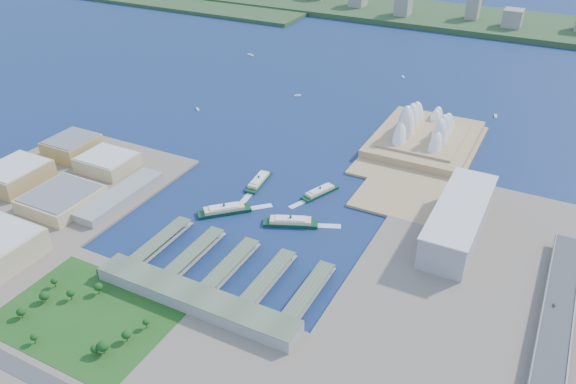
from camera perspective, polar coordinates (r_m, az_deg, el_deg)
The scene contains 24 objects.
ground at distance 609.30m, azimuth -3.10°, elevation -3.45°, with size 3000.00×3000.00×0.00m, color #0E1B44.
west_land at distance 695.33m, azimuth -25.87°, elevation -1.98°, with size 220.00×390.00×3.00m, color #786A5C.
south_land at distance 483.69m, azimuth -16.17°, elevation -15.81°, with size 720.00×180.00×3.00m, color #786A5C.
east_land at distance 512.49m, azimuth 18.34°, elevation -13.03°, with size 240.00×500.00×3.00m, color #786A5C.
peninsula at distance 785.37m, azimuth 13.46°, elevation 4.26°, with size 135.00×220.00×3.00m, color tan.
far_shore at distance 1472.82m, azimuth 17.23°, elevation 16.50°, with size 2200.00×260.00×12.00m, color #2D4926.
opera_house at distance 790.88m, azimuth 13.94°, elevation 6.84°, with size 134.00×180.00×58.00m, color white, non-canonical shape.
toaster_building at distance 607.70m, azimuth 16.96°, elevation -2.72°, with size 45.00×155.00×35.00m, color gray.
expressway at distance 501.32m, azimuth 25.12°, elevation -14.80°, with size 26.00×340.00×11.85m, color gray, non-canonical shape.
west_buildings at distance 705.21m, azimuth -24.02°, elevation 0.39°, with size 200.00×280.00×27.00m, color #A58A52, non-canonical shape.
ferry_wharves at distance 549.72m, azimuth -5.79°, elevation -7.37°, with size 184.00×90.00×9.30m, color #515E47, non-canonical shape.
terminal_building at distance 509.73m, azimuth -9.39°, elevation -10.69°, with size 200.00×28.00×12.00m, color gray.
park at distance 521.03m, azimuth -19.86°, elevation -11.09°, with size 150.00×110.00×16.00m, color #194714, non-canonical shape.
far_skyline at distance 1446.24m, azimuth 17.27°, elevation 17.62°, with size 1900.00×140.00×55.00m, color gray, non-canonical shape.
ferry_a at distance 684.51m, azimuth -3.00°, elevation 1.28°, with size 13.77×54.08×10.23m, color #0D351E, non-canonical shape.
ferry_b at distance 662.96m, azimuth 3.27°, elevation 0.16°, with size 12.92×50.76×9.60m, color #0D351E, non-canonical shape.
ferry_c at distance 631.28m, azimuth -6.51°, elevation -1.65°, with size 15.22×59.77×11.30m, color #0D351E, non-canonical shape.
ferry_d at distance 607.54m, azimuth 0.26°, elevation -2.88°, with size 15.07×59.21×11.20m, color #0D351E, non-canonical shape.
boat_a at distance 902.68m, azimuth -9.17°, elevation 8.31°, with size 3.07×12.30×2.37m, color white, non-canonical shape.
boat_b at distance 945.13m, azimuth 0.98°, elevation 9.79°, with size 3.68×10.52×2.84m, color white, non-canonical shape.
boat_c at distance 922.85m, azimuth 20.34°, elevation 7.26°, with size 3.72×12.77×2.87m, color white, non-canonical shape.
boat_d at distance 1155.77m, azimuth -3.83°, elevation 13.75°, with size 3.42×15.63×2.64m, color white, non-canonical shape.
boat_e at distance 1051.67m, azimuth 11.60°, elevation 11.40°, with size 3.21×10.08×2.47m, color white, non-canonical shape.
car_c at distance 538.37m, azimuth 25.41°, elevation -10.31°, with size 2.05×5.03×1.46m, color slate.
Camera 1 is at (259.85, -429.42, 345.44)m, focal length 35.00 mm.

